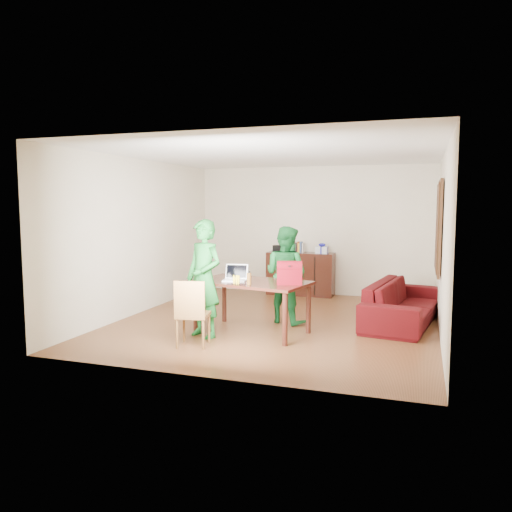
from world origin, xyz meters
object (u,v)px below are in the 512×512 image
(laptop, at_px, (235,278))
(bottle, at_px, (249,278))
(red_bag, at_px, (289,275))
(sofa, at_px, (403,303))
(person_near, at_px, (204,278))
(table, at_px, (252,288))
(chair, at_px, (193,327))
(person_far, at_px, (286,275))

(laptop, height_order, bottle, laptop)
(red_bag, distance_m, sofa, 2.16)
(person_near, height_order, laptop, person_near)
(table, bearing_deg, laptop, -151.62)
(laptop, xyz_separation_m, bottle, (0.31, -0.25, 0.05))
(sofa, bearing_deg, laptop, 129.58)
(chair, xyz_separation_m, red_bag, (1.13, 0.83, 0.64))
(person_far, distance_m, laptop, 1.03)
(person_far, height_order, red_bag, person_far)
(table, bearing_deg, person_far, 80.07)
(chair, bearing_deg, laptop, 60.95)
(table, relative_size, red_bag, 5.11)
(laptop, bearing_deg, bottle, -47.28)
(person_far, bearing_deg, red_bag, 129.12)
(laptop, distance_m, red_bag, 0.85)
(bottle, xyz_separation_m, sofa, (2.05, 1.65, -0.54))
(person_far, xyz_separation_m, bottle, (-0.24, -1.11, 0.09))
(laptop, bearing_deg, sofa, 21.71)
(bottle, height_order, red_bag, red_bag)
(person_near, relative_size, laptop, 4.57)
(red_bag, bearing_deg, chair, -158.46)
(table, relative_size, sofa, 0.79)
(person_far, distance_m, sofa, 1.94)
(bottle, xyz_separation_m, red_bag, (0.53, 0.22, 0.03))
(sofa, bearing_deg, person_near, 131.93)
(chair, relative_size, laptop, 2.46)
(sofa, bearing_deg, person_far, 115.41)
(person_far, bearing_deg, sofa, -142.49)
(table, bearing_deg, chair, -107.87)
(sofa, bearing_deg, table, 130.97)
(person_near, xyz_separation_m, bottle, (0.65, 0.11, 0.02))
(person_near, distance_m, laptop, 0.49)
(chair, height_order, person_near, person_near)
(chair, height_order, red_bag, red_bag)
(laptop, distance_m, bottle, 0.40)
(chair, xyz_separation_m, laptop, (0.28, 0.85, 0.56))
(laptop, bearing_deg, person_near, -142.61)
(bottle, distance_m, red_bag, 0.58)
(chair, xyz_separation_m, person_near, (-0.06, 0.50, 0.58))
(person_far, relative_size, bottle, 8.17)
(chair, relative_size, person_near, 0.54)
(laptop, xyz_separation_m, sofa, (2.36, 1.40, -0.49))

